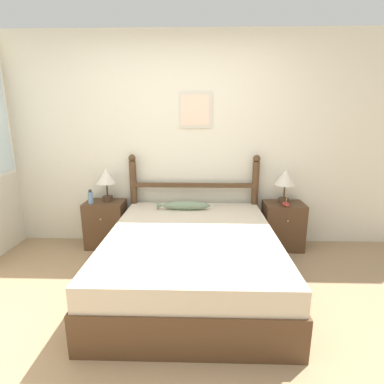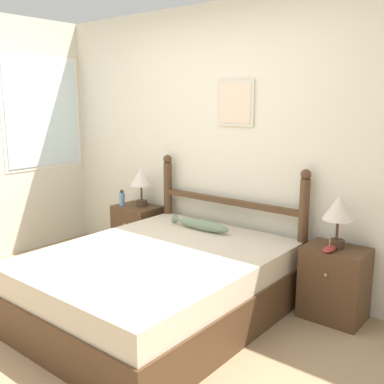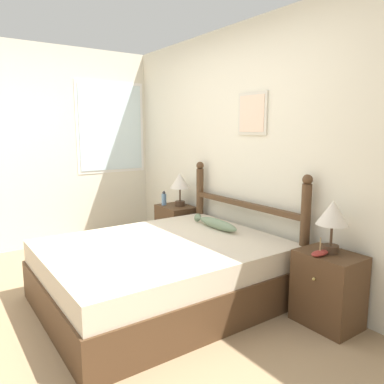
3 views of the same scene
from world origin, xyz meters
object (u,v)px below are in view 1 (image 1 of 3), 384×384
object	(u,v)px
model_boat	(286,204)
nightstand_right	(283,226)
bed	(192,258)
table_lamp_right	(285,179)
table_lamp_left	(106,178)
fish_pillow	(184,206)
bottle	(91,197)
nightstand_left	(106,224)

from	to	relation	value
model_boat	nightstand_right	bearing A→B (deg)	82.66
bed	table_lamp_right	xyz separation A→B (m)	(1.08, 0.85, 0.61)
table_lamp_left	fish_pillow	bearing A→B (deg)	-11.41
table_lamp_right	model_boat	world-z (taller)	table_lamp_right
bed	model_boat	world-z (taller)	model_boat
model_boat	fish_pillow	bearing A→B (deg)	-178.19
table_lamp_left	table_lamp_right	size ratio (longest dim) A/B	1.00
model_boat	fish_pillow	size ratio (longest dim) A/B	0.28
table_lamp_right	bottle	xyz separation A→B (m)	(-2.30, -0.10, -0.21)
nightstand_right	model_boat	distance (m)	0.33
table_lamp_left	fish_pillow	world-z (taller)	table_lamp_left
nightstand_left	model_boat	bearing A→B (deg)	-2.93
fish_pillow	nightstand_right	bearing A→B (deg)	7.04
bed	table_lamp_left	bearing A→B (deg)	140.39
nightstand_right	fish_pillow	bearing A→B (deg)	-172.96
bed	table_lamp_left	world-z (taller)	table_lamp_left
table_lamp_left	fish_pillow	size ratio (longest dim) A/B	0.66
model_boat	table_lamp_left	bearing A→B (deg)	175.88
table_lamp_right	bed	bearing A→B (deg)	-141.92
table_lamp_left	model_boat	size ratio (longest dim) A/B	2.35
table_lamp_left	fish_pillow	distance (m)	1.01
nightstand_right	bottle	distance (m)	2.34
nightstand_right	bottle	xyz separation A→B (m)	(-2.31, -0.09, 0.37)
bed	fish_pillow	xyz separation A→B (m)	(-0.11, 0.69, 0.32)
bottle	model_boat	distance (m)	2.30
table_lamp_right	model_boat	bearing A→B (deg)	-91.91
table_lamp_right	fish_pillow	distance (m)	1.24
table_lamp_left	model_boat	bearing A→B (deg)	-4.12
nightstand_right	table_lamp_right	size ratio (longest dim) A/B	1.41
bed	table_lamp_left	distance (m)	1.50
bottle	fish_pillow	xyz separation A→B (m)	(1.11, -0.06, -0.08)
nightstand_left	fish_pillow	size ratio (longest dim) A/B	0.93
table_lamp_left	bottle	xyz separation A→B (m)	(-0.16, -0.13, -0.21)
bed	nightstand_right	xyz separation A→B (m)	(1.09, 0.83, 0.03)
bed	table_lamp_right	bearing A→B (deg)	38.08
fish_pillow	table_lamp_left	bearing A→B (deg)	168.59
nightstand_right	fish_pillow	size ratio (longest dim) A/B	0.93
table_lamp_right	fish_pillow	world-z (taller)	table_lamp_right
bed	bottle	bearing A→B (deg)	148.64
bed	table_lamp_right	distance (m)	1.50
nightstand_right	table_lamp_right	bearing A→B (deg)	129.31
fish_pillow	table_lamp_right	bearing A→B (deg)	7.69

